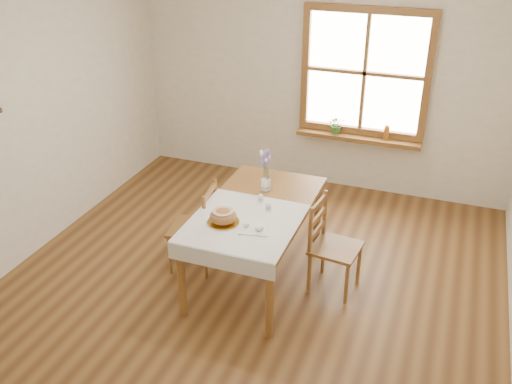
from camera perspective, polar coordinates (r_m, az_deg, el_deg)
ground at (r=5.26m, az=-1.16°, el=-10.16°), size 5.00×5.00×0.00m
room_walls at (r=4.43m, az=-1.37°, el=7.61°), size 4.60×5.10×2.65m
window at (r=6.66m, az=10.83°, el=11.62°), size 1.46×0.08×1.46m
window_sill at (r=6.84m, az=10.17°, el=5.35°), size 1.46×0.20×0.05m
dining_table at (r=5.13m, az=0.00°, el=-2.33°), size 0.90×1.60×0.75m
table_linen at (r=4.84m, az=-1.26°, el=-3.08°), size 0.91×0.99×0.01m
chair_left at (r=5.42m, az=-6.40°, el=-3.49°), size 0.48×0.47×0.88m
chair_right at (r=5.15m, az=8.00°, el=-5.44°), size 0.47×0.46×0.88m
bread_plate at (r=4.82m, az=-3.29°, el=-3.04°), size 0.34×0.34×0.01m
bread_loaf at (r=4.79m, az=-3.31°, el=-2.32°), size 0.23×0.23×0.13m
egg_napkin at (r=4.72m, az=-0.16°, el=-3.73°), size 0.27×0.24×0.01m
eggs at (r=4.71m, az=-0.16°, el=-3.46°), size 0.21×0.20×0.04m
salt_shaker at (r=5.12m, az=0.48°, el=-0.63°), size 0.06×0.06×0.09m
pepper_shaker at (r=4.98m, az=1.22°, el=-1.42°), size 0.06×0.06×0.09m
flower_vase at (r=5.35m, az=0.98°, el=0.67°), size 0.11×0.11×0.10m
lavender_bouquet at (r=5.26m, az=1.00°, el=2.65°), size 0.16×0.16×0.31m
potted_plant at (r=6.85m, az=8.07°, el=6.52°), size 0.26×0.27×0.17m
amber_bottle at (r=6.76m, az=12.92°, el=5.84°), size 0.07×0.07×0.18m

